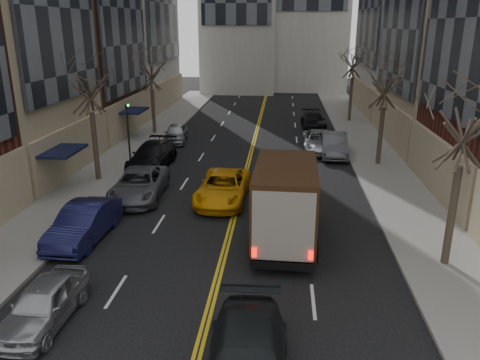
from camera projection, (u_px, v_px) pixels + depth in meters
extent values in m
cube|color=slate|center=(131.00, 151.00, 35.14)|extent=(4.00, 66.00, 0.15)
cube|color=slate|center=(375.00, 156.00, 33.59)|extent=(4.00, 66.00, 0.15)
cube|color=black|center=(60.00, 151.00, 25.99)|extent=(2.00, 3.00, 0.15)
cube|color=black|center=(47.00, 169.00, 26.40)|extent=(0.20, 3.00, 2.50)
cube|color=black|center=(132.00, 111.00, 38.27)|extent=(2.00, 3.00, 0.15)
cube|color=black|center=(123.00, 123.00, 38.68)|extent=(0.20, 3.00, 2.50)
cylinder|color=#382D23|center=(95.00, 147.00, 27.84)|extent=(0.30, 0.30, 4.05)
cylinder|color=#382D23|center=(154.00, 111.00, 40.19)|extent=(0.30, 0.30, 3.69)
cylinder|color=#382D23|center=(451.00, 216.00, 17.84)|extent=(0.30, 0.30, 3.96)
cylinder|color=#382D23|center=(380.00, 136.00, 31.10)|extent=(0.30, 0.30, 3.78)
cylinder|color=#382D23|center=(351.00, 99.00, 45.21)|extent=(0.30, 0.30, 4.14)
cylinder|color=black|center=(129.00, 141.00, 29.65)|extent=(0.12, 0.12, 3.80)
imported|color=black|center=(126.00, 104.00, 28.91)|extent=(0.15, 0.18, 0.90)
sphere|color=#0CE526|center=(128.00, 105.00, 28.82)|extent=(0.14, 0.14, 0.14)
cube|color=black|center=(284.00, 229.00, 20.41)|extent=(2.47, 6.73, 0.31)
cube|color=black|center=(286.00, 188.00, 22.39)|extent=(2.50, 1.84, 2.19)
cube|color=black|center=(285.00, 202.00, 19.39)|extent=(2.64, 5.17, 3.13)
cube|color=black|center=(282.00, 265.00, 17.39)|extent=(2.40, 0.25, 0.31)
cube|color=red|center=(254.00, 252.00, 17.33)|extent=(0.19, 0.07, 0.36)
cube|color=red|center=(311.00, 256.00, 17.10)|extent=(0.19, 0.07, 0.36)
cube|color=gold|center=(255.00, 186.00, 19.39)|extent=(0.07, 0.94, 0.94)
cube|color=gold|center=(317.00, 188.00, 19.10)|extent=(0.07, 0.94, 0.94)
cylinder|color=black|center=(260.00, 211.00, 22.63)|extent=(0.32, 1.01, 1.00)
cylinder|color=black|center=(311.00, 213.00, 22.36)|extent=(0.32, 1.01, 1.00)
cylinder|color=black|center=(253.00, 248.00, 18.90)|extent=(0.32, 1.01, 1.00)
cylinder|color=black|center=(314.00, 251.00, 18.63)|extent=(0.32, 1.01, 1.00)
cube|color=black|center=(250.00, 324.00, 12.54)|extent=(0.13, 0.04, 0.09)
cube|color=blue|center=(250.00, 325.00, 12.51)|extent=(0.10, 0.01, 0.06)
imported|color=orange|center=(223.00, 187.00, 25.12)|extent=(2.75, 5.62, 1.54)
imported|color=black|center=(256.00, 203.00, 22.60)|extent=(0.42, 0.64, 1.75)
imported|color=#A1A3A8|center=(44.00, 303.00, 14.78)|extent=(1.74, 4.11, 1.38)
imported|color=#121339|center=(84.00, 223.00, 20.50)|extent=(1.93, 4.95, 1.61)
imported|color=#53575C|center=(139.00, 184.00, 25.58)|extent=(2.91, 5.70, 1.54)
imported|color=black|center=(152.00, 155.00, 31.07)|extent=(2.54, 5.70, 1.63)
imported|color=#9B9DA2|center=(176.00, 133.00, 37.86)|extent=(2.13, 4.40, 1.45)
imported|color=#4E5056|center=(334.00, 145.00, 33.83)|extent=(1.92, 5.07, 1.65)
imported|color=#A0A2A8|center=(319.00, 141.00, 35.16)|extent=(2.54, 5.37, 1.48)
imported|color=black|center=(313.00, 121.00, 42.77)|extent=(2.29, 5.08, 1.44)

